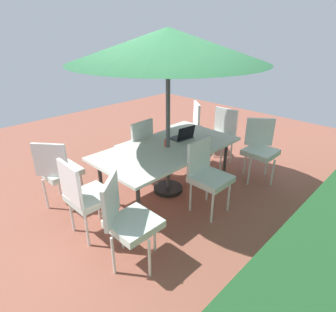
% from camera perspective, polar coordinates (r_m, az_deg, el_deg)
% --- Properties ---
extents(ground_plane, '(10.00, 10.00, 0.02)m').
position_cam_1_polar(ground_plane, '(4.34, 0.00, -7.08)').
color(ground_plane, '#935442').
extents(dining_table, '(2.11, 1.09, 0.72)m').
position_cam_1_polar(dining_table, '(4.02, 0.00, 1.29)').
color(dining_table, silver).
rests_on(dining_table, ground_plane).
extents(patio_umbrella, '(2.52, 2.52, 2.28)m').
position_cam_1_polar(patio_umbrella, '(3.70, 0.00, 21.47)').
color(patio_umbrella, '#4C4C4C').
rests_on(patio_umbrella, ground_plane).
extents(chair_northwest, '(0.59, 0.58, 0.98)m').
position_cam_1_polar(chair_northwest, '(4.67, 18.21, 1.75)').
color(chair_northwest, silver).
rests_on(chair_northwest, ground_plane).
extents(chair_east, '(0.47, 0.46, 0.98)m').
position_cam_1_polar(chair_east, '(3.34, -16.55, -7.47)').
color(chair_east, silver).
rests_on(chair_east, ground_plane).
extents(chair_south, '(0.46, 0.47, 0.98)m').
position_cam_1_polar(chair_south, '(4.53, -6.44, 2.17)').
color(chair_south, silver).
rests_on(chair_south, ground_plane).
extents(chair_southwest, '(0.58, 0.58, 0.98)m').
position_cam_1_polar(chair_southwest, '(5.50, 4.24, 6.37)').
color(chair_southwest, silver).
rests_on(chair_southwest, ground_plane).
extents(chair_west, '(0.47, 0.46, 0.98)m').
position_cam_1_polar(chair_west, '(5.09, 10.65, 4.48)').
color(chair_west, silver).
rests_on(chair_west, ground_plane).
extents(chair_southeast, '(0.58, 0.58, 0.98)m').
position_cam_1_polar(chair_southeast, '(4.01, -21.38, -2.54)').
color(chair_southeast, silver).
rests_on(chair_southeast, ground_plane).
extents(chair_northeast, '(0.58, 0.58, 0.98)m').
position_cam_1_polar(chair_northeast, '(2.87, -8.31, -12.41)').
color(chair_northeast, silver).
rests_on(chair_northeast, ground_plane).
extents(chair_north, '(0.46, 0.46, 0.98)m').
position_cam_1_polar(chair_north, '(3.68, 8.01, -3.47)').
color(chair_north, silver).
rests_on(chair_north, ground_plane).
extents(laptop, '(0.35, 0.28, 0.21)m').
position_cam_1_polar(laptop, '(4.28, 3.08, 4.09)').
color(laptop, '#2D2D33').
rests_on(laptop, dining_table).
extents(cup, '(0.07, 0.07, 0.11)m').
position_cam_1_polar(cup, '(4.00, -0.24, 2.71)').
color(cup, '#CC4C33').
rests_on(cup, dining_table).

